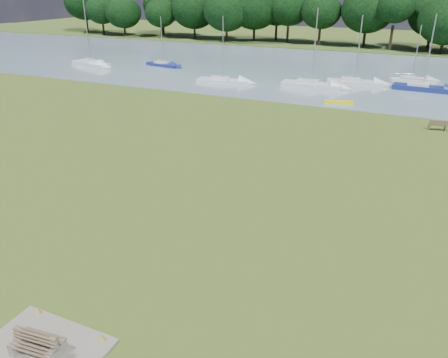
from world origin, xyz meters
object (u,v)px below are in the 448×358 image
at_px(sailboat_1, 311,83).
at_px(sailboat_4, 163,64).
at_px(sailboat_3, 222,79).
at_px(sailboat_0, 412,79).
at_px(sailboat_7, 422,86).
at_px(riverbank_bench, 438,125).
at_px(sailboat_6, 354,81).
at_px(kayak, 339,102).
at_px(sailboat_8, 90,62).
at_px(bench_pair, 37,344).

relative_size(sailboat_1, sailboat_4, 1.27).
bearing_deg(sailboat_3, sailboat_0, 18.17).
bearing_deg(sailboat_7, sailboat_1, -160.17).
height_order(riverbank_bench, sailboat_6, sailboat_6).
bearing_deg(sailboat_4, kayak, -11.79).
bearing_deg(sailboat_8, riverbank_bench, 0.79).
height_order(sailboat_0, sailboat_8, sailboat_8).
bearing_deg(sailboat_8, sailboat_3, 8.80).
bearing_deg(sailboat_6, bench_pair, -100.99).
height_order(sailboat_6, sailboat_7, sailboat_7).
distance_m(sailboat_1, sailboat_3, 10.98).
bearing_deg(sailboat_8, sailboat_6, 19.94).
distance_m(sailboat_3, sailboat_4, 14.84).
distance_m(bench_pair, sailboat_0, 53.51).
bearing_deg(bench_pair, sailboat_8, 122.74).
bearing_deg(riverbank_bench, bench_pair, -120.17).
bearing_deg(sailboat_4, bench_pair, -52.23).
distance_m(sailboat_1, sailboat_4, 24.46).
distance_m(sailboat_6, sailboat_7, 7.75).
xyz_separation_m(kayak, sailboat_6, (-0.13, 10.16, 0.31)).
xyz_separation_m(sailboat_4, sailboat_8, (-10.16, -4.17, 0.14)).
distance_m(sailboat_4, sailboat_8, 10.98).
height_order(bench_pair, sailboat_7, sailboat_7).
xyz_separation_m(sailboat_3, sailboat_7, (22.99, 5.53, 0.11)).
relative_size(riverbank_bench, sailboat_6, 0.19).
relative_size(riverbank_bench, sailboat_7, 0.18).
xyz_separation_m(sailboat_1, sailboat_7, (12.17, 3.72, -0.00)).
bearing_deg(sailboat_6, kayak, -97.18).
xyz_separation_m(sailboat_1, sailboat_4, (-23.90, 5.21, -0.12)).
bearing_deg(sailboat_8, sailboat_7, 19.12).
bearing_deg(sailboat_3, sailboat_8, 165.83).
bearing_deg(riverbank_bench, sailboat_4, 145.91).
xyz_separation_m(sailboat_0, sailboat_1, (-10.77, -8.42, 0.09)).
relative_size(riverbank_bench, sailboat_3, 0.19).
xyz_separation_m(riverbank_bench, sailboat_6, (-9.48, 15.64, 0.05)).
height_order(sailboat_3, sailboat_4, sailboat_3).
xyz_separation_m(bench_pair, sailboat_8, (-35.89, 45.38, 0.11)).
relative_size(bench_pair, sailboat_8, 0.18).
xyz_separation_m(bench_pair, sailboat_4, (-25.74, 49.55, -0.03)).
bearing_deg(sailboat_1, bench_pair, -88.88).
relative_size(kayak, sailboat_4, 0.42).
height_order(sailboat_4, sailboat_7, sailboat_7).
distance_m(riverbank_bench, sailboat_4, 41.45).
xyz_separation_m(sailboat_0, sailboat_8, (-44.83, -7.38, 0.10)).
distance_m(riverbank_bench, sailboat_1, 18.24).
distance_m(bench_pair, riverbank_bench, 34.68).
height_order(sailboat_3, sailboat_7, sailboat_7).
distance_m(sailboat_0, sailboat_6, 7.84).
xyz_separation_m(bench_pair, sailboat_7, (10.33, 48.06, 0.10)).
distance_m(bench_pair, sailboat_4, 55.84).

